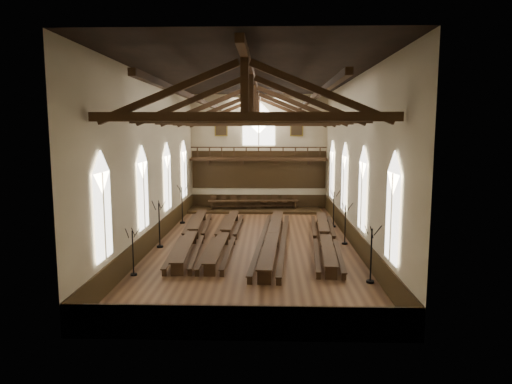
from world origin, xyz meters
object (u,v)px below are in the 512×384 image
dais (253,210)px  refectory_row_a (192,233)px  refectory_row_d (325,236)px  refectory_row_c (273,236)px  candelabrum_right_near (371,266)px  candelabrum_left_near (133,261)px  candelabrum_left_far (182,212)px  refectory_row_b (225,234)px  candelabrum_right_mid (345,232)px  candelabrum_left_mid (160,233)px  candelabrum_right_far (333,216)px  high_table (253,202)px

dais → refectory_row_a: bearing=-107.5°
refectory_row_d → refectory_row_a: bearing=176.9°
refectory_row_a → refectory_row_c: 5.13m
candelabrum_right_near → refectory_row_a: bearing=141.4°
refectory_row_a → candelabrum_left_near: size_ratio=6.20×
dais → candelabrum_right_near: candelabrum_right_near is taller
refectory_row_c → candelabrum_left_near: candelabrum_left_near is taller
refectory_row_c → candelabrum_left_far: 9.34m
refectory_row_b → candelabrum_right_mid: candelabrum_right_mid is taller
refectory_row_a → dais: bearing=72.5°
candelabrum_left_mid → refectory_row_a: bearing=42.1°
candelabrum_right_far → candelabrum_left_mid: bearing=-151.2°
refectory_row_d → high_table: (-4.78, 11.37, 0.30)m
candelabrum_left_near → candelabrum_right_mid: 12.80m
refectory_row_b → high_table: size_ratio=1.80×
refectory_row_c → candelabrum_left_far: bearing=136.2°
candelabrum_right_near → candelabrum_right_mid: candelabrum_right_near is taller
candelabrum_left_near → candelabrum_right_far: size_ratio=0.86×
candelabrum_left_mid → high_table: bearing=67.6°
refectory_row_b → refectory_row_c: size_ratio=0.95×
dais → candelabrum_left_mid: candelabrum_left_mid is taller
refectory_row_b → candelabrum_right_near: bearing=-45.1°
refectory_row_c → dais: size_ratio=1.31×
refectory_row_d → candelabrum_right_far: (1.19, 5.03, 0.30)m
high_table → candelabrum_left_far: candelabrum_left_far is taller
candelabrum_left_far → refectory_row_c: bearing=-43.8°
candelabrum_left_near → candelabrum_right_mid: candelabrum_right_mid is taller
high_table → candelabrum_right_mid: 12.82m
refectory_row_a → candelabrum_left_mid: candelabrum_left_mid is taller
high_table → candelabrum_right_far: 8.71m
refectory_row_a → high_table: high_table is taller
candelabrum_left_mid → candelabrum_right_near: size_ratio=1.06×
high_table → candelabrum_left_near: 18.45m
dais → candelabrum_right_mid: bearing=-62.3°
refectory_row_b → candelabrum_left_near: size_ratio=6.08×
refectory_row_c → candelabrum_right_near: bearing=-56.6°
refectory_row_c → candelabrum_left_near: bearing=-138.8°
candelabrum_left_far → candelabrum_right_far: candelabrum_left_far is taller
dais → candelabrum_right_near: size_ratio=4.27×
refectory_row_b → candelabrum_right_near: 10.45m
dais → refectory_row_c: bearing=-82.3°
dais → candelabrum_left_far: candelabrum_left_far is taller
candelabrum_right_near → candelabrum_right_mid: 7.11m
refectory_row_d → candelabrum_left_far: candelabrum_left_far is taller
candelabrum_left_near → refectory_row_b: bearing=60.7°
candelabrum_left_mid → candelabrum_right_far: 12.66m
high_table → candelabrum_left_near: bearing=-106.2°
candelabrum_left_far → candelabrum_right_near: candelabrum_left_far is taller
refectory_row_b → candelabrum_left_far: (-3.74, 5.69, 0.35)m
refectory_row_d → candelabrum_right_mid: size_ratio=5.53×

